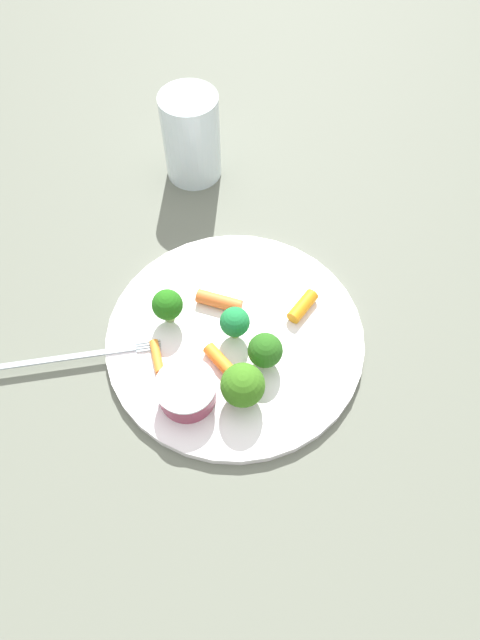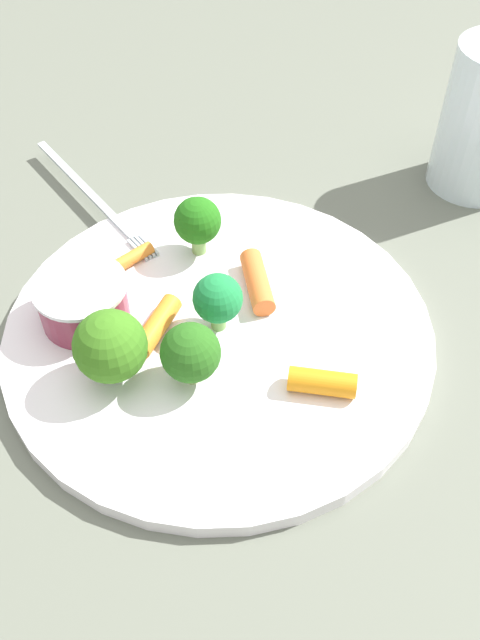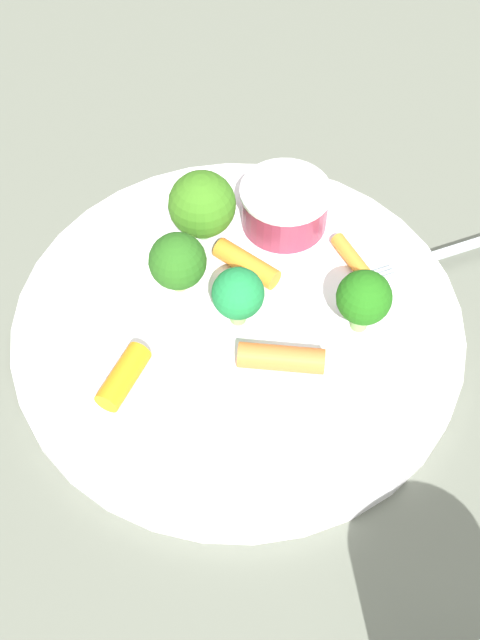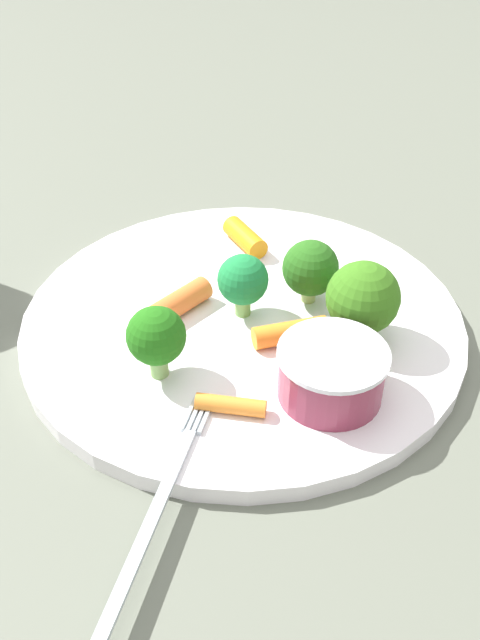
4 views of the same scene
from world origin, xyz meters
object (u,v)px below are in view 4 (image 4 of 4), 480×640
(broccoli_floret_1, at_px, (363,298))
(carrot_stick_3, at_px, (231,405))
(broccoli_floret_2, at_px, (156,337))
(carrot_stick_2, at_px, (294,330))
(sauce_cup, at_px, (331,373))
(carrot_stick_0, at_px, (176,304))
(plate, at_px, (243,320))
(carrot_stick_1, at_px, (245,237))
(broccoli_floret_0, at_px, (243,281))
(fork, at_px, (148,528))
(broccoli_floret_3, at_px, (310,269))

(broccoli_floret_1, relative_size, carrot_stick_3, 1.34)
(broccoli_floret_2, relative_size, carrot_stick_2, 0.99)
(carrot_stick_2, bearing_deg, carrot_stick_3, -77.32)
(sauce_cup, xyz_separation_m, carrot_stick_0, (-0.12, -0.01, -0.01))
(plate, xyz_separation_m, broccoli_floret_1, (0.07, 0.04, 0.04))
(broccoli_floret_1, bearing_deg, carrot_stick_1, 167.65)
(broccoli_floret_0, height_order, carrot_stick_2, broccoli_floret_0)
(carrot_stick_0, bearing_deg, sauce_cup, 5.08)
(broccoli_floret_1, bearing_deg, carrot_stick_2, -132.69)
(broccoli_floret_0, relative_size, broccoli_floret_2, 0.94)
(plate, xyz_separation_m, fork, (0.09, -0.16, 0.01))
(plate, relative_size, broccoli_floret_0, 6.64)
(sauce_cup, bearing_deg, carrot_stick_3, -121.98)
(broccoli_floret_1, relative_size, carrot_stick_1, 1.26)
(broccoli_floret_1, height_order, carrot_stick_1, broccoli_floret_1)
(broccoli_floret_0, bearing_deg, plate, 170.12)
(broccoli_floret_3, distance_m, carrot_stick_1, 0.09)
(broccoli_floret_2, xyz_separation_m, carrot_stick_2, (0.04, 0.08, -0.02))
(plate, relative_size, broccoli_floret_2, 6.22)
(sauce_cup, distance_m, broccoli_floret_3, 0.10)
(plate, height_order, carrot_stick_3, carrot_stick_3)
(plate, distance_m, broccoli_floret_3, 0.06)
(broccoli_floret_1, distance_m, carrot_stick_2, 0.05)
(plate, distance_m, carrot_stick_0, 0.05)
(carrot_stick_2, distance_m, carrot_stick_3, 0.08)
(broccoli_floret_1, xyz_separation_m, carrot_stick_3, (-0.01, -0.11, -0.03))
(broccoli_floret_3, height_order, carrot_stick_1, broccoli_floret_3)
(carrot_stick_2, bearing_deg, broccoli_floret_3, 117.55)
(broccoli_floret_0, bearing_deg, broccoli_floret_1, 26.25)
(sauce_cup, bearing_deg, plate, 167.15)
(carrot_stick_2, bearing_deg, sauce_cup, -27.00)
(carrot_stick_2, xyz_separation_m, carrot_stick_3, (0.02, -0.08, -0.00))
(broccoli_floret_0, distance_m, broccoli_floret_2, 0.08)
(plate, height_order, carrot_stick_1, carrot_stick_1)
(broccoli_floret_3, xyz_separation_m, carrot_stick_1, (-0.08, 0.02, -0.02))
(broccoli_floret_3, bearing_deg, carrot_stick_0, -125.80)
(broccoli_floret_3, distance_m, fork, 0.21)
(plate, relative_size, fork, 1.75)
(sauce_cup, xyz_separation_m, broccoli_floret_0, (-0.09, 0.02, 0.01))
(sauce_cup, xyz_separation_m, carrot_stick_2, (-0.05, 0.02, -0.01))
(broccoli_floret_1, bearing_deg, broccoli_floret_0, -153.75)
(sauce_cup, distance_m, carrot_stick_2, 0.06)
(broccoli_floret_1, distance_m, fork, 0.19)
(sauce_cup, height_order, carrot_stick_3, sauce_cup)
(broccoli_floret_1, bearing_deg, carrot_stick_3, -96.17)
(broccoli_floret_3, xyz_separation_m, carrot_stick_2, (0.02, -0.04, -0.02))
(broccoli_floret_2, height_order, fork, broccoli_floret_2)
(plate, bearing_deg, carrot_stick_1, 132.95)
(carrot_stick_0, distance_m, carrot_stick_3, 0.10)
(plate, bearing_deg, fork, -60.78)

